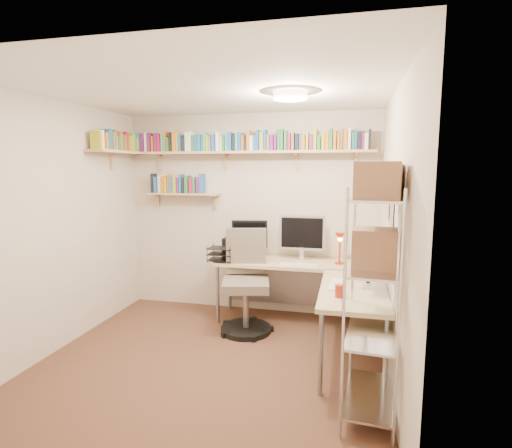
{
  "coord_description": "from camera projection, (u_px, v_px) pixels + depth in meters",
  "views": [
    {
      "loc": [
        1.22,
        -3.41,
        1.82
      ],
      "look_at": [
        0.31,
        0.55,
        1.26
      ],
      "focal_mm": 28.0,
      "sensor_mm": 36.0,
      "label": 1
    }
  ],
  "objects": [
    {
      "name": "room_shell",
      "position": [
        210.0,
        199.0,
        3.6
      ],
      "size": [
        3.24,
        3.04,
        2.52
      ],
      "color": "beige",
      "rests_on": "ground"
    },
    {
      "name": "wall_shelves",
      "position": [
        211.0,
        152.0,
        4.88
      ],
      "size": [
        3.12,
        1.09,
        0.8
      ],
      "color": "tan",
      "rests_on": "ground"
    },
    {
      "name": "ground",
      "position": [
        212.0,
        361.0,
        3.81
      ],
      "size": [
        3.2,
        3.2,
        0.0
      ],
      "primitive_type": "plane",
      "color": "#4B3220",
      "rests_on": "ground"
    },
    {
      "name": "office_chair",
      "position": [
        246.0,
        289.0,
        4.5
      ],
      "size": [
        0.61,
        0.62,
        1.14
      ],
      "rotation": [
        0.0,
        0.0,
        0.23
      ],
      "color": "black",
      "rests_on": "ground"
    },
    {
      "name": "wire_rack",
      "position": [
        376.0,
        229.0,
        2.82
      ],
      "size": [
        0.42,
        0.77,
        1.87
      ],
      "rotation": [
        0.0,
        0.0,
        -0.09
      ],
      "color": "silver",
      "rests_on": "ground"
    },
    {
      "name": "corner_desk",
      "position": [
        298.0,
        267.0,
        4.46
      ],
      "size": [
        1.96,
        1.87,
        1.27
      ],
      "color": "#CBBC84",
      "rests_on": "ground"
    }
  ]
}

